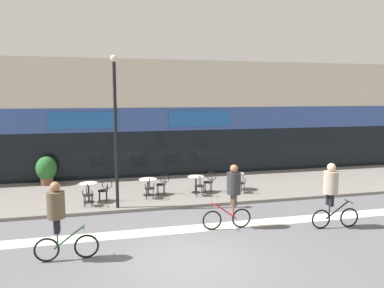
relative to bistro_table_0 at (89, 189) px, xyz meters
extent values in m
plane|color=#5B5B60|center=(2.72, -5.85, -0.68)|extent=(120.00, 120.00, 0.00)
cube|color=slate|center=(2.72, 1.40, -0.62)|extent=(40.00, 5.50, 0.12)
cube|color=beige|center=(2.72, 6.15, 2.41)|extent=(40.00, 4.00, 6.17)
cube|color=black|center=(2.72, 4.18, 0.64)|extent=(38.80, 0.10, 2.40)
cube|color=#334C93|center=(2.72, 4.20, 2.44)|extent=(39.20, 0.14, 1.20)
cube|color=#1E56A3|center=(-0.22, 4.13, 2.44)|extent=(3.35, 0.08, 0.84)
cube|color=#1E56A3|center=(5.66, 4.13, 2.44)|extent=(3.35, 0.08, 0.84)
cube|color=silver|center=(2.72, -3.57, -0.67)|extent=(36.00, 0.70, 0.01)
cylinder|color=black|center=(0.00, 0.00, -0.54)|extent=(0.39, 0.39, 0.02)
cylinder|color=black|center=(0.00, 0.00, -0.18)|extent=(0.07, 0.07, 0.75)
cylinder|color=silver|center=(0.00, 0.00, 0.21)|extent=(0.72, 0.72, 0.02)
cylinder|color=black|center=(2.42, 0.49, -0.54)|extent=(0.42, 0.42, 0.02)
cylinder|color=black|center=(2.42, 0.49, -0.22)|extent=(0.07, 0.07, 0.68)
cylinder|color=silver|center=(2.42, 0.49, 0.14)|extent=(0.76, 0.76, 0.02)
cylinder|color=black|center=(4.51, 0.42, -0.54)|extent=(0.39, 0.39, 0.02)
cylinder|color=black|center=(4.51, 0.42, -0.21)|extent=(0.07, 0.07, 0.70)
cylinder|color=silver|center=(4.51, 0.42, 0.16)|extent=(0.71, 0.71, 0.02)
cylinder|color=black|center=(6.36, 0.47, -0.54)|extent=(0.41, 0.41, 0.02)
cylinder|color=black|center=(6.36, 0.47, -0.19)|extent=(0.07, 0.07, 0.74)
cylinder|color=silver|center=(6.36, 0.47, 0.19)|extent=(0.74, 0.74, 0.02)
cylinder|color=black|center=(0.00, -0.55, -0.12)|extent=(0.45, 0.45, 0.03)
cylinder|color=black|center=(-0.12, -0.39, -0.35)|extent=(0.03, 0.03, 0.42)
cylinder|color=black|center=(0.16, -0.43, -0.35)|extent=(0.03, 0.03, 0.42)
cylinder|color=black|center=(-0.16, -0.67, -0.35)|extent=(0.03, 0.03, 0.42)
cylinder|color=black|center=(0.12, -0.71, -0.35)|extent=(0.03, 0.03, 0.42)
torus|color=black|center=(-0.02, -0.72, 0.14)|extent=(0.08, 0.41, 0.41)
cylinder|color=black|center=(-0.19, -0.70, 0.01)|extent=(0.03, 0.03, 0.23)
cylinder|color=black|center=(0.15, -0.74, 0.01)|extent=(0.03, 0.03, 0.23)
cylinder|color=black|center=(0.55, 0.00, -0.12)|extent=(0.44, 0.44, 0.03)
cylinder|color=black|center=(0.40, -0.13, -0.35)|extent=(0.03, 0.03, 0.42)
cylinder|color=black|center=(0.42, 0.15, -0.35)|extent=(0.03, 0.03, 0.42)
cylinder|color=black|center=(0.68, -0.15, -0.35)|extent=(0.03, 0.03, 0.42)
cylinder|color=black|center=(0.70, 0.13, -0.35)|extent=(0.03, 0.03, 0.42)
torus|color=black|center=(0.72, -0.02, 0.14)|extent=(0.41, 0.07, 0.41)
cylinder|color=black|center=(0.70, -0.19, 0.01)|extent=(0.03, 0.03, 0.23)
cylinder|color=black|center=(0.74, 0.15, 0.01)|extent=(0.03, 0.03, 0.23)
cylinder|color=black|center=(2.42, -0.06, -0.12)|extent=(0.45, 0.45, 0.03)
cylinder|color=black|center=(2.30, 0.10, -0.35)|extent=(0.03, 0.03, 0.42)
cylinder|color=black|center=(2.58, 0.06, -0.35)|extent=(0.03, 0.03, 0.42)
cylinder|color=black|center=(2.26, -0.18, -0.35)|extent=(0.03, 0.03, 0.42)
cylinder|color=black|center=(2.54, -0.22, -0.35)|extent=(0.03, 0.03, 0.42)
torus|color=black|center=(2.40, -0.23, 0.14)|extent=(0.08, 0.41, 0.41)
cylinder|color=black|center=(2.23, -0.20, 0.01)|extent=(0.03, 0.03, 0.23)
cylinder|color=black|center=(2.57, -0.25, 0.01)|extent=(0.03, 0.03, 0.23)
cylinder|color=black|center=(2.97, 0.49, -0.12)|extent=(0.40, 0.40, 0.03)
cylinder|color=black|center=(2.83, 0.35, -0.35)|extent=(0.03, 0.03, 0.42)
cylinder|color=black|center=(2.83, 0.63, -0.35)|extent=(0.03, 0.03, 0.42)
cylinder|color=black|center=(3.11, 0.35, -0.35)|extent=(0.03, 0.03, 0.42)
cylinder|color=black|center=(3.11, 0.63, -0.35)|extent=(0.03, 0.03, 0.42)
torus|color=black|center=(3.14, 0.49, 0.14)|extent=(0.41, 0.03, 0.41)
cylinder|color=black|center=(3.14, 0.32, 0.01)|extent=(0.03, 0.03, 0.23)
cylinder|color=black|center=(3.14, 0.66, 0.01)|extent=(0.03, 0.03, 0.23)
cylinder|color=black|center=(4.51, -0.13, -0.12)|extent=(0.42, 0.42, 0.03)
cylinder|color=black|center=(4.37, 0.02, -0.35)|extent=(0.03, 0.03, 0.42)
cylinder|color=black|center=(4.65, 0.00, -0.35)|extent=(0.03, 0.03, 0.42)
cylinder|color=black|center=(4.36, -0.26, -0.35)|extent=(0.03, 0.03, 0.42)
cylinder|color=black|center=(4.64, -0.28, -0.35)|extent=(0.03, 0.03, 0.42)
torus|color=black|center=(4.50, -0.30, 0.14)|extent=(0.05, 0.41, 0.41)
cylinder|color=black|center=(4.33, -0.29, 0.01)|extent=(0.03, 0.03, 0.23)
cylinder|color=black|center=(4.67, -0.31, 0.01)|extent=(0.03, 0.03, 0.23)
cylinder|color=black|center=(5.06, 0.42, -0.12)|extent=(0.44, 0.44, 0.03)
cylinder|color=black|center=(4.90, 0.29, -0.35)|extent=(0.03, 0.03, 0.42)
cylinder|color=black|center=(4.93, 0.57, -0.35)|extent=(0.03, 0.03, 0.42)
cylinder|color=black|center=(5.18, 0.27, -0.35)|extent=(0.03, 0.03, 0.42)
cylinder|color=black|center=(5.21, 0.55, -0.35)|extent=(0.03, 0.03, 0.42)
torus|color=black|center=(5.23, 0.40, 0.14)|extent=(0.41, 0.07, 0.41)
cylinder|color=black|center=(5.21, 0.23, 0.01)|extent=(0.03, 0.03, 0.23)
cylinder|color=black|center=(5.24, 0.57, 0.01)|extent=(0.03, 0.03, 0.23)
cylinder|color=black|center=(6.36, -0.08, -0.12)|extent=(0.40, 0.40, 0.03)
cylinder|color=black|center=(6.22, 0.06, -0.35)|extent=(0.03, 0.03, 0.42)
cylinder|color=black|center=(6.50, 0.06, -0.35)|extent=(0.03, 0.03, 0.42)
cylinder|color=black|center=(6.23, -0.22, -0.35)|extent=(0.03, 0.03, 0.42)
cylinder|color=black|center=(6.51, -0.22, -0.35)|extent=(0.03, 0.03, 0.42)
torus|color=black|center=(6.37, -0.25, 0.14)|extent=(0.03, 0.41, 0.41)
cylinder|color=black|center=(6.19, -0.26, 0.01)|extent=(0.03, 0.03, 0.23)
cylinder|color=black|center=(6.54, -0.25, 0.01)|extent=(0.03, 0.03, 0.23)
cylinder|color=brown|center=(-2.02, 3.54, -0.36)|extent=(0.60, 0.60, 0.39)
ellipsoid|color=#28662D|center=(-2.02, 3.54, 0.23)|extent=(0.95, 0.95, 1.15)
cylinder|color=black|center=(1.08, -1.01, 2.18)|extent=(0.12, 0.12, 5.47)
sphere|color=beige|center=(1.08, -1.01, 4.99)|extent=(0.26, 0.26, 0.26)
torus|color=black|center=(0.08, -5.05, -0.35)|extent=(0.65, 0.05, 0.65)
torus|color=black|center=(-0.93, -5.05, -0.35)|extent=(0.65, 0.05, 0.65)
cylinder|color=#2D753D|center=(-0.38, -5.05, -0.07)|extent=(0.78, 0.04, 0.59)
cylinder|color=#2D753D|center=(-0.65, -5.05, -0.12)|extent=(0.04, 0.04, 0.46)
cylinder|color=#2D753D|center=(0.02, -5.05, 0.20)|extent=(0.03, 0.48, 0.03)
cylinder|color=black|center=(-0.65, -4.96, 0.30)|extent=(0.16, 0.16, 0.39)
cylinder|color=black|center=(-0.65, -5.14, 0.30)|extent=(0.16, 0.16, 0.39)
cylinder|color=brown|center=(-0.65, -5.05, 0.84)|extent=(0.46, 0.46, 0.70)
sphere|color=#9E7051|center=(-0.65, -5.05, 1.33)|extent=(0.26, 0.26, 0.26)
torus|color=black|center=(8.46, -4.65, -0.35)|extent=(0.65, 0.10, 0.65)
torus|color=black|center=(7.46, -4.57, -0.35)|extent=(0.65, 0.10, 0.65)
cylinder|color=black|center=(8.01, -4.62, -0.08)|extent=(0.78, 0.10, 0.59)
cylinder|color=black|center=(7.74, -4.59, -0.13)|extent=(0.04, 0.04, 0.45)
cylinder|color=black|center=(8.41, -4.65, 0.20)|extent=(0.06, 0.48, 0.03)
cylinder|color=black|center=(7.74, -4.50, 0.30)|extent=(0.18, 0.18, 0.40)
cylinder|color=black|center=(7.73, -4.69, 0.30)|extent=(0.18, 0.18, 0.40)
cylinder|color=#B2A38E|center=(7.74, -4.59, 0.86)|extent=(0.51, 0.51, 0.73)
sphere|color=beige|center=(7.74, -4.59, 1.36)|extent=(0.27, 0.27, 0.27)
torus|color=black|center=(3.96, -3.83, -0.35)|extent=(0.65, 0.06, 0.65)
torus|color=black|center=(4.96, -3.85, -0.35)|extent=(0.65, 0.06, 0.65)
cylinder|color=red|center=(4.41, -3.84, -0.08)|extent=(0.78, 0.06, 0.59)
cylinder|color=red|center=(4.68, -3.84, -0.13)|extent=(0.04, 0.04, 0.45)
cylinder|color=red|center=(4.01, -3.83, 0.20)|extent=(0.04, 0.48, 0.03)
cylinder|color=#4C3D2D|center=(4.68, -3.93, 0.29)|extent=(0.16, 0.16, 0.39)
cylinder|color=#4C3D2D|center=(4.68, -3.76, 0.29)|extent=(0.16, 0.16, 0.39)
cylinder|color=#2D2D33|center=(4.68, -3.84, 0.84)|extent=(0.46, 0.46, 0.70)
sphere|color=#9E7051|center=(4.68, -3.84, 1.32)|extent=(0.26, 0.26, 0.26)
camera|label=1|loc=(0.54, -15.04, 3.66)|focal=35.00mm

